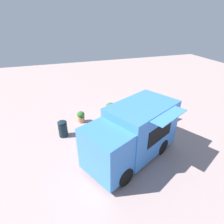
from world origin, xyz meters
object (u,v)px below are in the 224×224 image
food_truck (133,134)px  person_customer (171,116)px  trash_bin (63,129)px  planter_flowering_near (81,117)px  planter_flowering_far (110,108)px

food_truck → person_customer: (2.33, -3.87, -0.94)m
trash_bin → planter_flowering_near: bearing=-45.4°
planter_flowering_near → trash_bin: trash_bin is taller
food_truck → planter_flowering_near: food_truck is taller
planter_flowering_near → planter_flowering_far: bearing=-78.0°
person_customer → trash_bin: trash_bin is taller
food_truck → trash_bin: bearing=48.0°
person_customer → planter_flowering_far: person_customer is taller
planter_flowering_far → trash_bin: (-1.67, 3.36, 0.04)m
food_truck → planter_flowering_near: (3.96, 1.82, -0.86)m
planter_flowering_near → trash_bin: 1.73m
food_truck → planter_flowering_far: bearing=-4.0°
planter_flowering_far → trash_bin: trash_bin is taller
food_truck → planter_flowering_far: size_ratio=6.07×
planter_flowering_far → person_customer: bearing=-120.3°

